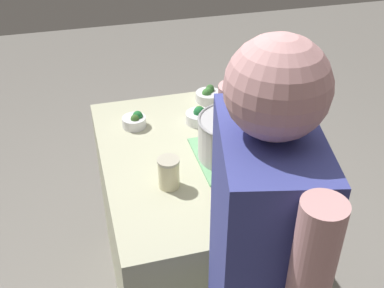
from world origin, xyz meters
name	(u,v)px	position (x,y,z in m)	size (l,w,h in m)	color
counter_slab	(192,231)	(0.00, 0.00, 0.43)	(1.06, 0.73, 0.87)	#B2B395
dish_cloth	(232,156)	(0.06, 0.15, 0.87)	(0.33, 0.29, 0.01)	#70B17A
cooking_pot	(233,137)	(0.06, 0.15, 0.96)	(0.36, 0.29, 0.17)	#B7B7BC
lemonade_pitcher	(262,162)	(0.32, 0.17, 1.02)	(0.11, 0.11, 0.30)	beige
mason_jar	(169,173)	(0.18, -0.14, 0.93)	(0.08, 0.08, 0.12)	beige
broccoli_bowl_front	(135,121)	(-0.28, -0.19, 0.90)	(0.11, 0.11, 0.07)	silver
broccoli_bowl_center	(199,116)	(-0.24, 0.10, 0.90)	(0.12, 0.12, 0.08)	silver
broccoli_bowl_back	(208,95)	(-0.42, 0.20, 0.90)	(0.12, 0.12, 0.08)	silver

